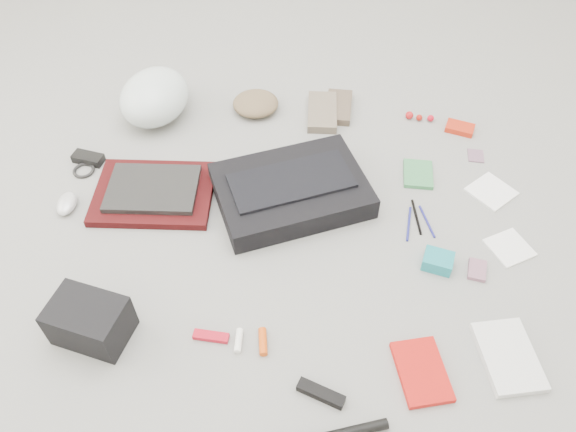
# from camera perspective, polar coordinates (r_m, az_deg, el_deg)

# --- Properties ---
(ground_plane) EXTENTS (4.00, 4.00, 0.00)m
(ground_plane) POSITION_cam_1_polar(r_m,az_deg,el_deg) (1.80, -0.00, -1.05)
(ground_plane) COLOR gray
(messenger_bag) EXTENTS (0.57, 0.50, 0.08)m
(messenger_bag) POSITION_cam_1_polar(r_m,az_deg,el_deg) (1.85, 0.33, 2.61)
(messenger_bag) COLOR black
(messenger_bag) RESTS_ON ground_plane
(bag_flap) EXTENTS (0.43, 0.31, 0.01)m
(bag_flap) POSITION_cam_1_polar(r_m,az_deg,el_deg) (1.82, 0.34, 3.59)
(bag_flap) COLOR black
(bag_flap) RESTS_ON messenger_bag
(laptop_sleeve) EXTENTS (0.40, 0.30, 0.03)m
(laptop_sleeve) POSITION_cam_1_polar(r_m,az_deg,el_deg) (1.93, -13.46, 2.26)
(laptop_sleeve) COLOR #3B0A0B
(laptop_sleeve) RESTS_ON ground_plane
(laptop) EXTENTS (0.30, 0.22, 0.02)m
(laptop) POSITION_cam_1_polar(r_m,az_deg,el_deg) (1.91, -13.58, 2.74)
(laptop) COLOR black
(laptop) RESTS_ON laptop_sleeve
(bike_helmet) EXTENTS (0.31, 0.36, 0.18)m
(bike_helmet) POSITION_cam_1_polar(r_m,az_deg,el_deg) (2.20, -13.41, 11.68)
(bike_helmet) COLOR white
(bike_helmet) RESTS_ON ground_plane
(beanie) EXTENTS (0.20, 0.20, 0.06)m
(beanie) POSITION_cam_1_polar(r_m,az_deg,el_deg) (2.21, -3.31, 11.34)
(beanie) COLOR brown
(beanie) RESTS_ON ground_plane
(mitten_left) EXTENTS (0.11, 0.22, 0.03)m
(mitten_left) POSITION_cam_1_polar(r_m,az_deg,el_deg) (2.19, 3.50, 10.49)
(mitten_left) COLOR #756756
(mitten_left) RESTS_ON ground_plane
(mitten_right) EXTENTS (0.11, 0.20, 0.03)m
(mitten_right) POSITION_cam_1_polar(r_m,az_deg,el_deg) (2.23, 5.18, 10.97)
(mitten_right) COLOR brown
(mitten_right) RESTS_ON ground_plane
(power_brick) EXTENTS (0.12, 0.07, 0.03)m
(power_brick) POSITION_cam_1_polar(r_m,az_deg,el_deg) (2.12, -19.63, 5.55)
(power_brick) COLOR black
(power_brick) RESTS_ON ground_plane
(cable_coil) EXTENTS (0.09, 0.09, 0.01)m
(cable_coil) POSITION_cam_1_polar(r_m,az_deg,el_deg) (2.09, -20.04, 4.38)
(cable_coil) COLOR black
(cable_coil) RESTS_ON ground_plane
(mouse) EXTENTS (0.07, 0.11, 0.04)m
(mouse) POSITION_cam_1_polar(r_m,az_deg,el_deg) (1.98, -21.56, 1.20)
(mouse) COLOR silver
(mouse) RESTS_ON ground_plane
(camera_bag) EXTENTS (0.23, 0.18, 0.13)m
(camera_bag) POSITION_cam_1_polar(r_m,az_deg,el_deg) (1.61, -19.49, -10.02)
(camera_bag) COLOR black
(camera_bag) RESTS_ON ground_plane
(multitool) EXTENTS (0.10, 0.04, 0.02)m
(multitool) POSITION_cam_1_polar(r_m,az_deg,el_deg) (1.58, -7.83, -12.01)
(multitool) COLOR #AD0B1C
(multitool) RESTS_ON ground_plane
(toiletry_tube_white) EXTENTS (0.02, 0.07, 0.02)m
(toiletry_tube_white) POSITION_cam_1_polar(r_m,az_deg,el_deg) (1.56, -5.04, -12.50)
(toiletry_tube_white) COLOR white
(toiletry_tube_white) RESTS_ON ground_plane
(toiletry_tube_orange) EXTENTS (0.03, 0.08, 0.02)m
(toiletry_tube_orange) POSITION_cam_1_polar(r_m,az_deg,el_deg) (1.56, -2.57, -12.63)
(toiletry_tube_orange) COLOR #D3480C
(toiletry_tube_orange) RESTS_ON ground_plane
(u_lock) EXTENTS (0.13, 0.08, 0.03)m
(u_lock) POSITION_cam_1_polar(r_m,az_deg,el_deg) (1.49, 3.37, -17.55)
(u_lock) COLOR black
(u_lock) RESTS_ON ground_plane
(book_red) EXTENTS (0.16, 0.20, 0.02)m
(book_red) POSITION_cam_1_polar(r_m,az_deg,el_deg) (1.56, 13.41, -15.13)
(book_red) COLOR red
(book_red) RESTS_ON ground_plane
(book_white) EXTENTS (0.18, 0.23, 0.02)m
(book_white) POSITION_cam_1_polar(r_m,az_deg,el_deg) (1.64, 21.47, -13.15)
(book_white) COLOR silver
(book_white) RESTS_ON ground_plane
(notepad) EXTENTS (0.11, 0.14, 0.02)m
(notepad) POSITION_cam_1_polar(r_m,az_deg,el_deg) (2.00, 13.08, 4.17)
(notepad) COLOR #377B48
(notepad) RESTS_ON ground_plane
(pen_blue) EXTENTS (0.03, 0.14, 0.01)m
(pen_blue) POSITION_cam_1_polar(r_m,az_deg,el_deg) (1.84, 12.17, -0.78)
(pen_blue) COLOR navy
(pen_blue) RESTS_ON ground_plane
(pen_black) EXTENTS (0.02, 0.15, 0.01)m
(pen_black) POSITION_cam_1_polar(r_m,az_deg,el_deg) (1.87, 12.92, -0.08)
(pen_black) COLOR black
(pen_black) RESTS_ON ground_plane
(pen_navy) EXTENTS (0.04, 0.13, 0.01)m
(pen_navy) POSITION_cam_1_polar(r_m,az_deg,el_deg) (1.86, 13.94, -0.53)
(pen_navy) COLOR navy
(pen_navy) RESTS_ON ground_plane
(accordion_wallet) EXTENTS (0.10, 0.09, 0.04)m
(accordion_wallet) POSITION_cam_1_polar(r_m,az_deg,el_deg) (1.75, 14.98, -4.45)
(accordion_wallet) COLOR teal
(accordion_wallet) RESTS_ON ground_plane
(card_deck) EXTENTS (0.07, 0.08, 0.01)m
(card_deck) POSITION_cam_1_polar(r_m,az_deg,el_deg) (1.78, 18.66, -5.21)
(card_deck) COLOR #966379
(card_deck) RESTS_ON ground_plane
(napkin_top) EXTENTS (0.18, 0.18, 0.01)m
(napkin_top) POSITION_cam_1_polar(r_m,az_deg,el_deg) (2.02, 19.96, 2.36)
(napkin_top) COLOR white
(napkin_top) RESTS_ON ground_plane
(napkin_bottom) EXTENTS (0.16, 0.16, 0.01)m
(napkin_bottom) POSITION_cam_1_polar(r_m,az_deg,el_deg) (1.87, 21.58, -3.01)
(napkin_bottom) COLOR white
(napkin_bottom) RESTS_ON ground_plane
(lollipop_a) EXTENTS (0.04, 0.04, 0.03)m
(lollipop_a) POSITION_cam_1_polar(r_m,az_deg,el_deg) (2.23, 12.22, 9.98)
(lollipop_a) COLOR #B31417
(lollipop_a) RESTS_ON ground_plane
(lollipop_b) EXTENTS (0.03, 0.03, 0.02)m
(lollipop_b) POSITION_cam_1_polar(r_m,az_deg,el_deg) (2.23, 13.19, 9.70)
(lollipop_b) COLOR #9A150D
(lollipop_b) RESTS_ON ground_plane
(lollipop_c) EXTENTS (0.03, 0.03, 0.03)m
(lollipop_c) POSITION_cam_1_polar(r_m,az_deg,el_deg) (2.23, 14.29, 9.60)
(lollipop_c) COLOR red
(lollipop_c) RESTS_ON ground_plane
(altoids_tin) EXTENTS (0.12, 0.09, 0.02)m
(altoids_tin) POSITION_cam_1_polar(r_m,az_deg,el_deg) (2.22, 17.06, 8.54)
(altoids_tin) COLOR red
(altoids_tin) RESTS_ON ground_plane
(stamp_sheet) EXTENTS (0.06, 0.07, 0.00)m
(stamp_sheet) POSITION_cam_1_polar(r_m,az_deg,el_deg) (2.13, 18.53, 5.82)
(stamp_sheet) COLOR slate
(stamp_sheet) RESTS_ON ground_plane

